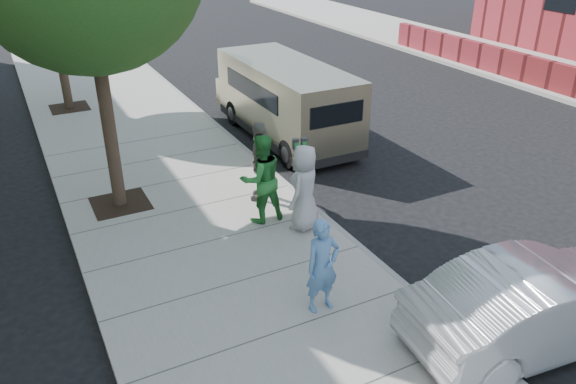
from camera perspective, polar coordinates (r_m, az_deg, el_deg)
The scene contains 10 objects.
ground at distance 11.57m, azimuth -2.83°, elevation -4.32°, with size 120.00×120.00×0.00m, color black.
sidewalk at distance 11.22m, azimuth -7.50°, elevation -5.17°, with size 5.00×60.00×0.15m, color gray.
curb_face at distance 12.11m, azimuth 3.37°, elevation -2.41°, with size 0.12×60.00×0.16m, color gray.
parking_meter at distance 12.00m, azimuth 1.20°, elevation 3.60°, with size 0.33×0.17×1.52m.
van at distance 16.17m, azimuth -0.35°, elevation 9.43°, with size 2.02×5.91×2.19m.
sedan at distance 9.35m, azimuth 24.45°, elevation -10.24°, with size 1.50×4.30×1.42m, color #B8B9C0.
person_officer at distance 8.91m, azimuth 3.51°, elevation -7.50°, with size 0.59×0.39×1.61m, color #598ABF.
person_green_shirt at distance 11.38m, azimuth -2.72°, elevation 1.36°, with size 0.91×0.71×1.88m, color #2C8636.
person_gray_shirt at distance 11.12m, azimuth 1.69°, elevation 0.43°, with size 0.87×0.56×1.77m, color #B5B5B8.
person_striped_polo at distance 12.31m, azimuth -2.84°, elevation 3.18°, with size 1.06×0.44×1.81m, color slate.
Camera 1 is at (-4.03, -9.06, 5.95)m, focal length 35.00 mm.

